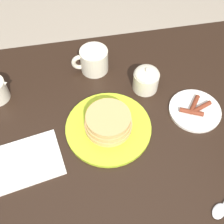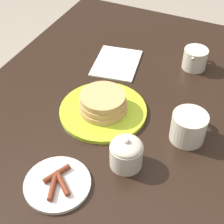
% 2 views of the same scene
% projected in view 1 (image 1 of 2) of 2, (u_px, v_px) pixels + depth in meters
% --- Properties ---
extents(ground_plane, '(8.00, 8.00, 0.00)m').
position_uv_depth(ground_plane, '(106.00, 206.00, 1.46)').
color(ground_plane, gray).
extents(dining_table, '(1.28, 0.83, 0.76)m').
position_uv_depth(dining_table, '(103.00, 150.00, 0.95)').
color(dining_table, black).
rests_on(dining_table, ground_plane).
extents(pancake_plate, '(0.26, 0.26, 0.07)m').
position_uv_depth(pancake_plate, '(109.00, 125.00, 0.82)').
color(pancake_plate, '#AAC628').
rests_on(pancake_plate, dining_table).
extents(side_plate_bacon, '(0.16, 0.16, 0.02)m').
position_uv_depth(side_plate_bacon, '(195.00, 110.00, 0.87)').
color(side_plate_bacon, silver).
rests_on(side_plate_bacon, dining_table).
extents(coffee_mug, '(0.12, 0.09, 0.08)m').
position_uv_depth(coffee_mug, '(93.00, 60.00, 0.95)').
color(coffee_mug, beige).
rests_on(coffee_mug, dining_table).
extents(sugar_bowl, '(0.08, 0.08, 0.09)m').
position_uv_depth(sugar_bowl, '(146.00, 79.00, 0.90)').
color(sugar_bowl, beige).
rests_on(sugar_bowl, dining_table).
extents(napkin, '(0.21, 0.18, 0.01)m').
position_uv_depth(napkin, '(28.00, 161.00, 0.78)').
color(napkin, silver).
rests_on(napkin, dining_table).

